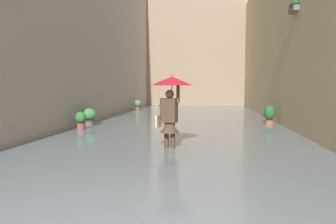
{
  "coord_description": "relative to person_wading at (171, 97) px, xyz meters",
  "views": [
    {
      "loc": [
        -1.04,
        2.43,
        1.74
      ],
      "look_at": [
        -0.04,
        -5.39,
        1.08
      ],
      "focal_mm": 32.58,
      "sensor_mm": 36.0,
      "label": 1
    }
  ],
  "objects": [
    {
      "name": "flood_water",
      "position": [
        0.12,
        -6.38,
        -1.39
      ],
      "size": [
        8.98,
        29.28,
        0.15
      ],
      "primitive_type": "cube",
      "color": "slate",
      "rests_on": "ground_plane"
    },
    {
      "name": "building_facade_far",
      "position": [
        0.12,
        -18.92,
        3.47
      ],
      "size": [
        11.78,
        1.8,
        9.88
      ],
      "primitive_type": "cube",
      "color": "gray",
      "rests_on": "ground_plane"
    },
    {
      "name": "ground_plane",
      "position": [
        0.12,
        -6.38,
        -1.47
      ],
      "size": [
        60.0,
        60.0,
        0.0
      ],
      "primitive_type": "plane",
      "color": "gray"
    },
    {
      "name": "building_facade_left",
      "position": [
        -4.87,
        -6.37,
        2.7
      ],
      "size": [
        2.04,
        27.28,
        8.33
      ],
      "color": "tan",
      "rests_on": "ground_plane"
    },
    {
      "name": "person_wading",
      "position": [
        0.0,
        0.0,
        0.0
      ],
      "size": [
        1.06,
        1.06,
        2.06
      ],
      "color": "#2D2319",
      "rests_on": "ground_plane"
    },
    {
      "name": "potted_plant_near_right",
      "position": [
        3.7,
        -2.96,
        -1.0
      ],
      "size": [
        0.4,
        0.4,
        0.82
      ],
      "color": "brown",
      "rests_on": "ground_plane"
    },
    {
      "name": "potted_plant_mid_right",
      "position": [
        3.88,
        -4.15,
        -0.96
      ],
      "size": [
        0.65,
        0.65,
        0.85
      ],
      "color": "#66605B",
      "rests_on": "ground_plane"
    },
    {
      "name": "potted_plant_far_left",
      "position": [
        -3.55,
        -5.62,
        -0.96
      ],
      "size": [
        0.44,
        0.44,
        0.95
      ],
      "color": "#9E563D",
      "rests_on": "ground_plane"
    },
    {
      "name": "potted_plant_far_right",
      "position": [
        3.67,
        -12.18,
        -0.96
      ],
      "size": [
        0.5,
        0.5,
        0.85
      ],
      "color": "brown",
      "rests_on": "ground_plane"
    }
  ]
}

